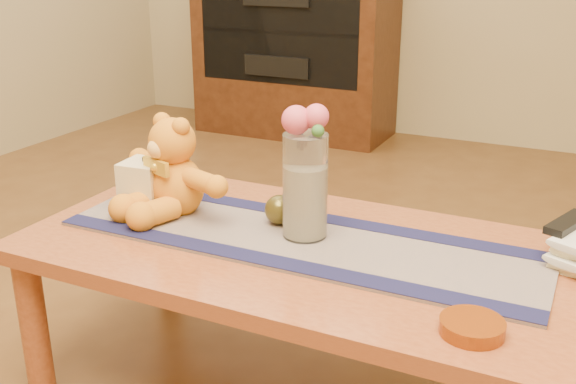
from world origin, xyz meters
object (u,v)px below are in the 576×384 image
at_px(glass_vase, 305,186).
at_px(tv_remote, 568,223).
at_px(book_bottom, 565,251).
at_px(pillar_candle, 145,185).
at_px(bronze_ball, 279,210).
at_px(teddy_bear, 175,166).
at_px(amber_dish, 472,327).

height_order(glass_vase, tv_remote, glass_vase).
xyz_separation_m(glass_vase, book_bottom, (0.59, 0.18, -0.13)).
xyz_separation_m(pillar_candle, bronze_ball, (0.38, 0.06, -0.03)).
distance_m(teddy_bear, tv_remote, 0.99).
bearing_deg(book_bottom, tv_remote, -93.00).
relative_size(pillar_candle, amber_dish, 1.07).
distance_m(pillar_candle, bronze_ball, 0.39).
relative_size(teddy_bear, amber_dish, 3.00).
xyz_separation_m(teddy_bear, tv_remote, (0.97, 0.16, -0.05)).
height_order(bronze_ball, book_bottom, bronze_ball).
distance_m(glass_vase, bronze_ball, 0.14).
bearing_deg(teddy_bear, amber_dish, 1.11).
bearing_deg(amber_dish, bronze_ball, 151.15).
xyz_separation_m(bronze_ball, tv_remote, (0.68, 0.13, 0.04)).
bearing_deg(pillar_candle, amber_dish, -14.94).
relative_size(book_bottom, amber_dish, 1.81).
height_order(pillar_candle, bronze_ball, pillar_candle).
bearing_deg(amber_dish, teddy_bear, 162.23).
xyz_separation_m(pillar_candle, amber_dish, (0.94, -0.25, -0.06)).
relative_size(glass_vase, tv_remote, 1.62).
distance_m(glass_vase, book_bottom, 0.63).
bearing_deg(pillar_candle, tv_remote, 9.81).
height_order(book_bottom, tv_remote, tv_remote).
distance_m(tv_remote, amber_dish, 0.46).
bearing_deg(tv_remote, book_bottom, 90.00).
height_order(pillar_candle, book_bottom, pillar_candle).
height_order(teddy_bear, bronze_ball, teddy_bear).
relative_size(teddy_bear, bronze_ball, 4.78).
height_order(book_bottom, amber_dish, amber_dish).
distance_m(glass_vase, amber_dish, 0.55).
xyz_separation_m(teddy_bear, book_bottom, (0.98, 0.17, -0.12)).
bearing_deg(glass_vase, bronze_ball, 155.40).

